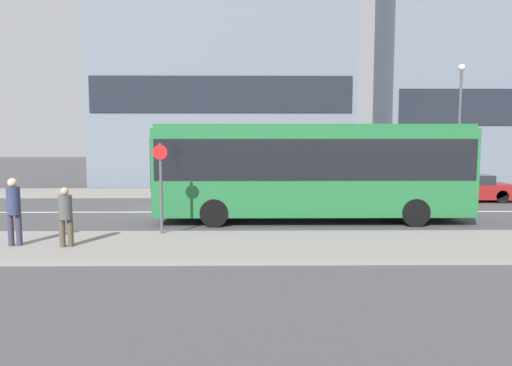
{
  "coord_description": "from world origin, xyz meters",
  "views": [
    {
      "loc": [
        2.75,
        -18.48,
        2.95
      ],
      "look_at": [
        2.93,
        -1.81,
        1.36
      ],
      "focal_mm": 32.0,
      "sensor_mm": 36.0,
      "label": 1
    }
  ],
  "objects_px": {
    "city_bus": "(311,166)",
    "pedestrian_near_stop": "(14,207)",
    "bus_stop_sign": "(161,181)",
    "street_lamp": "(460,115)",
    "pedestrian_down_pavement": "(66,213)",
    "parked_car_0": "(465,188)"
  },
  "relations": [
    {
      "from": "city_bus",
      "to": "pedestrian_near_stop",
      "type": "height_order",
      "value": "city_bus"
    },
    {
      "from": "pedestrian_near_stop",
      "to": "bus_stop_sign",
      "type": "height_order",
      "value": "bus_stop_sign"
    },
    {
      "from": "street_lamp",
      "to": "bus_stop_sign",
      "type": "bearing_deg",
      "value": -142.98
    },
    {
      "from": "pedestrian_down_pavement",
      "to": "bus_stop_sign",
      "type": "xyz_separation_m",
      "value": [
        2.19,
        1.68,
        0.7
      ]
    },
    {
      "from": "bus_stop_sign",
      "to": "pedestrian_near_stop",
      "type": "bearing_deg",
      "value": -156.92
    },
    {
      "from": "city_bus",
      "to": "pedestrian_down_pavement",
      "type": "height_order",
      "value": "city_bus"
    },
    {
      "from": "pedestrian_down_pavement",
      "to": "bus_stop_sign",
      "type": "bearing_deg",
      "value": 22.51
    },
    {
      "from": "parked_car_0",
      "to": "pedestrian_down_pavement",
      "type": "bearing_deg",
      "value": -147.08
    },
    {
      "from": "bus_stop_sign",
      "to": "parked_car_0",
      "type": "bearing_deg",
      "value": 32.1
    },
    {
      "from": "bus_stop_sign",
      "to": "street_lamp",
      "type": "relative_size",
      "value": 0.41
    },
    {
      "from": "pedestrian_down_pavement",
      "to": "pedestrian_near_stop",
      "type": "bearing_deg",
      "value": 159.41
    },
    {
      "from": "bus_stop_sign",
      "to": "pedestrian_down_pavement",
      "type": "bearing_deg",
      "value": -142.51
    },
    {
      "from": "pedestrian_near_stop",
      "to": "street_lamp",
      "type": "distance_m",
      "value": 21.04
    },
    {
      "from": "pedestrian_near_stop",
      "to": "street_lamp",
      "type": "height_order",
      "value": "street_lamp"
    },
    {
      "from": "city_bus",
      "to": "bus_stop_sign",
      "type": "bearing_deg",
      "value": -154.52
    },
    {
      "from": "city_bus",
      "to": "pedestrian_down_pavement",
      "type": "distance_m",
      "value": 8.4
    },
    {
      "from": "pedestrian_near_stop",
      "to": "parked_car_0",
      "type": "bearing_deg",
      "value": 16.55
    },
    {
      "from": "parked_car_0",
      "to": "street_lamp",
      "type": "height_order",
      "value": "street_lamp"
    },
    {
      "from": "parked_car_0",
      "to": "street_lamp",
      "type": "distance_m",
      "value": 4.21
    },
    {
      "from": "bus_stop_sign",
      "to": "street_lamp",
      "type": "xyz_separation_m",
      "value": [
        13.57,
        10.23,
        2.52
      ]
    },
    {
      "from": "city_bus",
      "to": "street_lamp",
      "type": "bearing_deg",
      "value": 36.0
    },
    {
      "from": "pedestrian_down_pavement",
      "to": "street_lamp",
      "type": "relative_size",
      "value": 0.24
    }
  ]
}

